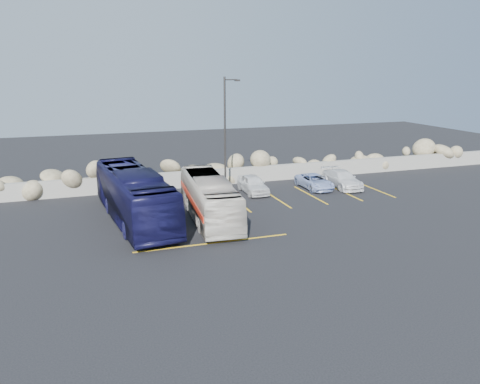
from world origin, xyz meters
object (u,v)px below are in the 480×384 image
object	(u,v)px
car_c	(342,179)
car_d	(315,182)
car_a	(253,184)
vintage_bus	(209,198)
tour_coach	(134,195)
lamppost	(226,132)

from	to	relation	value
car_c	car_d	distance (m)	2.14
car_a	car_d	xyz separation A→B (m)	(4.70, -0.31, -0.11)
vintage_bus	car_d	world-z (taller)	vintage_bus
car_c	tour_coach	bearing A→B (deg)	-166.35
vintage_bus	car_d	xyz separation A→B (m)	(9.17, 4.43, -0.74)
tour_coach	car_a	distance (m)	9.45
tour_coach	car_c	size ratio (longest dim) A/B	2.56
car_a	car_c	size ratio (longest dim) A/B	0.88
car_d	car_a	bearing A→B (deg)	176.02
tour_coach	car_c	bearing A→B (deg)	5.12
lamppost	car_d	size ratio (longest dim) A/B	2.13
lamppost	vintage_bus	world-z (taller)	lamppost
car_a	car_c	world-z (taller)	car_a
vintage_bus	lamppost	bearing A→B (deg)	67.64
vintage_bus	tour_coach	xyz separation A→B (m)	(-4.15, 0.98, 0.25)
lamppost	car_c	xyz separation A→B (m)	(8.61, -1.21, -3.68)
tour_coach	lamppost	bearing A→B (deg)	26.15
lamppost	tour_coach	xyz separation A→B (m)	(-6.83, -4.37, -2.79)
car_c	car_d	xyz separation A→B (m)	(-2.12, 0.29, -0.09)
tour_coach	car_c	distance (m)	15.79
car_a	lamppost	bearing A→B (deg)	162.24
tour_coach	car_a	size ratio (longest dim) A/B	2.92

